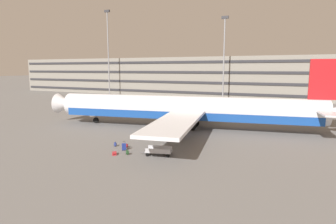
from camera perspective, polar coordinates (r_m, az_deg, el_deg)
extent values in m
plane|color=slate|center=(42.37, -2.52, -2.98)|extent=(600.00, 600.00, 0.00)
cube|color=gray|center=(92.55, 12.72, 6.92)|extent=(156.46, 20.32, 12.06)
cube|color=#2D2D33|center=(82.80, 11.17, 3.64)|extent=(154.90, 0.24, 0.70)
cube|color=#2D2D33|center=(82.60, 11.23, 5.73)|extent=(154.90, 0.24, 0.70)
cube|color=#2D2D33|center=(82.51, 11.29, 7.82)|extent=(154.90, 0.24, 0.70)
cube|color=#2D2D33|center=(82.52, 11.35, 9.91)|extent=(154.90, 0.24, 0.70)
cylinder|color=silver|center=(41.14, 3.33, 0.83)|extent=(37.84, 9.55, 3.42)
cube|color=#19479E|center=(41.28, 3.32, -0.46)|extent=(36.34, 9.23, 1.09)
cone|color=silver|center=(49.10, -19.99, 1.60)|extent=(3.23, 3.65, 3.25)
cube|color=red|center=(41.21, 29.30, 5.72)|extent=(4.11, 1.03, 5.13)
cube|color=silver|center=(38.30, 29.48, -0.23)|extent=(2.61, 5.35, 0.20)
cube|color=silver|center=(44.56, 27.42, 1.03)|extent=(2.61, 5.35, 0.20)
cube|color=silver|center=(31.67, 1.57, -2.00)|extent=(6.93, 16.38, 0.36)
cube|color=silver|center=(50.43, 6.66, 1.95)|extent=(6.93, 16.38, 0.36)
cylinder|color=#9E9EA3|center=(34.75, 1.85, -3.12)|extent=(2.72, 2.25, 1.88)
cylinder|color=#9E9EA3|center=(47.87, 5.54, 0.11)|extent=(2.72, 2.25, 1.88)
cylinder|color=black|center=(46.56, -14.29, -1.62)|extent=(0.95, 0.49, 0.90)
cylinder|color=slate|center=(46.46, -14.31, -0.86)|extent=(0.20, 0.20, 1.24)
cylinder|color=black|center=(39.88, 5.01, -3.09)|extent=(0.95, 0.49, 0.90)
cylinder|color=slate|center=(39.76, 5.02, -2.21)|extent=(0.20, 0.20, 1.24)
cylinder|color=black|center=(42.69, 5.68, -2.31)|extent=(0.95, 0.49, 0.90)
cylinder|color=slate|center=(42.58, 5.70, -1.49)|extent=(0.20, 0.20, 1.24)
cylinder|color=gray|center=(92.92, -11.90, 11.18)|extent=(0.36, 0.36, 25.78)
cube|color=#333338|center=(94.46, -12.17, 19.23)|extent=(1.80, 0.50, 0.70)
cylinder|color=gray|center=(77.17, 11.16, 10.08)|extent=(0.36, 0.36, 21.30)
cube|color=#333338|center=(78.24, 11.41, 18.16)|extent=(1.80, 0.50, 0.70)
cube|color=navy|center=(30.59, -8.85, -6.89)|extent=(0.48, 0.43, 0.71)
cylinder|color=#333338|center=(30.54, -8.65, -6.04)|extent=(0.02, 0.02, 0.19)
cylinder|color=#333338|center=(30.53, -9.10, -6.05)|extent=(0.02, 0.02, 0.19)
cube|color=black|center=(30.51, -8.88, -5.87)|extent=(0.21, 0.16, 0.02)
cylinder|color=black|center=(30.62, -8.50, -7.61)|extent=(0.05, 0.05, 0.05)
cylinder|color=black|center=(30.61, -9.16, -7.64)|extent=(0.05, 0.05, 0.05)
cylinder|color=black|center=(30.78, -8.51, -7.53)|extent=(0.05, 0.05, 0.05)
cylinder|color=black|center=(30.77, -9.17, -7.55)|extent=(0.05, 0.05, 0.05)
cube|color=#B21E23|center=(29.33, -10.73, -8.18)|extent=(0.70, 0.75, 0.28)
cube|color=black|center=(29.01, -10.74, -8.36)|extent=(0.19, 0.14, 0.02)
ellipsoid|color=navy|center=(32.24, -10.56, -6.40)|extent=(0.39, 0.40, 0.52)
ellipsoid|color=navy|center=(32.16, -10.50, -6.58)|extent=(0.23, 0.24, 0.23)
torus|color=black|center=(32.21, -10.59, -5.92)|extent=(0.06, 0.07, 0.08)
cube|color=black|center=(32.37, -10.47, -6.33)|extent=(0.04, 0.04, 0.44)
cube|color=black|center=(32.32, -10.76, -6.37)|extent=(0.04, 0.04, 0.44)
ellipsoid|color=maroon|center=(31.64, -8.31, -6.71)|extent=(0.34, 0.25, 0.44)
ellipsoid|color=maroon|center=(31.57, -8.41, -6.87)|extent=(0.24, 0.11, 0.20)
torus|color=black|center=(31.61, -8.28, -6.29)|extent=(0.08, 0.01, 0.08)
cube|color=black|center=(31.68, -8.06, -6.68)|extent=(0.04, 0.02, 0.37)
cube|color=black|center=(31.78, -8.35, -6.64)|extent=(0.04, 0.02, 0.37)
ellipsoid|color=#264C26|center=(29.04, -8.16, -8.04)|extent=(0.39, 0.22, 0.52)
ellipsoid|color=#264C26|center=(29.12, -8.05, -8.14)|extent=(0.27, 0.11, 0.23)
torus|color=black|center=(28.94, -8.21, -7.54)|extent=(0.08, 0.02, 0.08)
cube|color=black|center=(29.04, -8.43, -8.04)|extent=(0.04, 0.03, 0.44)
cube|color=black|center=(28.91, -8.10, -8.11)|extent=(0.04, 0.03, 0.44)
cube|color=#B7B7BC|center=(28.60, -1.87, -7.87)|extent=(2.84, 1.91, 0.12)
cylinder|color=#4C4C51|center=(29.04, -5.09, -8.14)|extent=(0.69, 0.22, 0.05)
cube|color=#B7B7BC|center=(27.96, -2.13, -7.83)|extent=(2.40, 0.66, 0.40)
cube|color=#B7B7BC|center=(29.13, -1.62, -7.16)|extent=(2.40, 0.66, 0.40)
cylinder|color=black|center=(28.38, -4.18, -8.53)|extent=(0.37, 0.19, 0.36)
cylinder|color=black|center=(29.41, -3.65, -7.91)|extent=(0.37, 0.19, 0.36)
cylinder|color=black|center=(27.97, 0.01, -8.77)|extent=(0.37, 0.19, 0.36)
cylinder|color=black|center=(29.01, 0.39, -8.12)|extent=(0.37, 0.19, 0.36)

